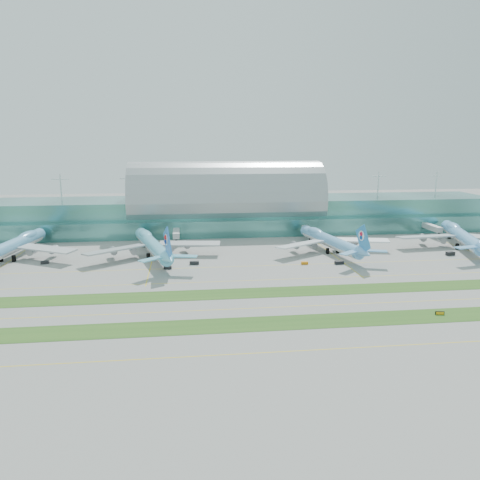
{
  "coord_description": "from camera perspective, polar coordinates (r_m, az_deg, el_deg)",
  "views": [
    {
      "loc": [
        -26.1,
        -163.07,
        56.06
      ],
      "look_at": [
        0.0,
        55.0,
        9.0
      ],
      "focal_mm": 35.0,
      "sensor_mm": 36.0,
      "label": 1
    }
  ],
  "objects": [
    {
      "name": "taxiline_a",
      "position": [
        130.63,
        5.53,
        -13.38
      ],
      "size": [
        420.0,
        0.35,
        0.01
      ],
      "primitive_type": "cube",
      "color": "yellow",
      "rests_on": "ground"
    },
    {
      "name": "airliner_c",
      "position": [
        243.12,
        10.82,
        0.01
      ],
      "size": [
        61.97,
        71.13,
        19.66
      ],
      "rotation": [
        0.0,
        0.0,
        0.18
      ],
      "color": "#69AFE7",
      "rests_on": "ground"
    },
    {
      "name": "gse_c",
      "position": [
        210.07,
        -8.8,
        -3.34
      ],
      "size": [
        3.49,
        1.77,
        1.32
      ],
      "primitive_type": "cube",
      "rotation": [
        0.0,
        0.0,
        -0.07
      ],
      "color": "black",
      "rests_on": "ground"
    },
    {
      "name": "grass_strip_far",
      "position": [
        176.26,
        2.06,
        -6.45
      ],
      "size": [
        420.0,
        12.0,
        0.08
      ],
      "primitive_type": "cube",
      "color": "#2D591E",
      "rests_on": "ground"
    },
    {
      "name": "gse_f",
      "position": [
        220.57,
        12.01,
        -2.7
      ],
      "size": [
        4.31,
        2.49,
        1.49
      ],
      "primitive_type": "cube",
      "rotation": [
        0.0,
        0.0,
        0.14
      ],
      "color": "black",
      "rests_on": "ground"
    },
    {
      "name": "gse_g",
      "position": [
        254.45,
        24.25,
        -1.51
      ],
      "size": [
        4.53,
        2.95,
        1.84
      ],
      "primitive_type": "cube",
      "rotation": [
        0.0,
        0.0,
        0.19
      ],
      "color": "black",
      "rests_on": "ground"
    },
    {
      "name": "airliner_d",
      "position": [
        273.59,
        25.44,
        0.51
      ],
      "size": [
        66.18,
        76.7,
        21.59
      ],
      "rotation": [
        0.0,
        0.0,
        -0.29
      ],
      "color": "#6AB0EB",
      "rests_on": "ground"
    },
    {
      "name": "taxiline_b",
      "position": [
        161.39,
        2.94,
        -8.25
      ],
      "size": [
        420.0,
        0.35,
        0.01
      ],
      "primitive_type": "cube",
      "color": "yellow",
      "rests_on": "ground"
    },
    {
      "name": "gse_e",
      "position": [
        217.5,
        7.88,
        -2.79
      ],
      "size": [
        3.18,
        1.92,
        1.24
      ],
      "primitive_type": "cube",
      "rotation": [
        0.0,
        0.0,
        -0.08
      ],
      "color": "orange",
      "rests_on": "ground"
    },
    {
      "name": "ground",
      "position": [
        174.4,
        2.16,
        -6.67
      ],
      "size": [
        700.0,
        700.0,
        0.0
      ],
      "primitive_type": "plane",
      "color": "gray",
      "rests_on": "ground"
    },
    {
      "name": "airliner_a",
      "position": [
        248.54,
        -26.13,
        -0.65
      ],
      "size": [
        67.32,
        77.03,
        21.23
      ],
      "rotation": [
        0.0,
        0.0,
        -0.14
      ],
      "color": "#60A6D4",
      "rests_on": "ground"
    },
    {
      "name": "grass_strip_near",
      "position": [
        148.54,
        3.87,
        -10.09
      ],
      "size": [
        420.0,
        12.0,
        0.08
      ],
      "primitive_type": "cube",
      "color": "#2D591E",
      "rests_on": "ground"
    },
    {
      "name": "airliner_b",
      "position": [
        231.59,
        -10.64,
        -0.48
      ],
      "size": [
        64.82,
        74.9,
        20.94
      ],
      "rotation": [
        0.0,
        0.0,
        0.26
      ],
      "color": "#67C5E4",
      "rests_on": "ground"
    },
    {
      "name": "gse_d",
      "position": [
        216.13,
        -5.59,
        -2.78
      ],
      "size": [
        4.39,
        2.28,
        1.56
      ],
      "primitive_type": "cube",
      "rotation": [
        0.0,
        0.0,
        -0.11
      ],
      "color": "black",
      "rests_on": "ground"
    },
    {
      "name": "taxiline_d",
      "position": [
        212.28,
        0.48,
        -3.22
      ],
      "size": [
        420.0,
        0.35,
        0.01
      ],
      "primitive_type": "cube",
      "color": "yellow",
      "rests_on": "ground"
    },
    {
      "name": "terminal",
      "position": [
        296.0,
        -1.7,
        3.96
      ],
      "size": [
        340.0,
        69.1,
        36.0
      ],
      "color": "#3D7A75",
      "rests_on": "ground"
    },
    {
      "name": "taxiway_sign_east",
      "position": [
        168.06,
        23.18,
        -8.19
      ],
      "size": [
        2.92,
        0.81,
        1.23
      ],
      "rotation": [
        0.0,
        0.0,
        -0.17
      ],
      "color": "black",
      "rests_on": "ground"
    },
    {
      "name": "gse_b",
      "position": [
        234.33,
        -22.69,
        -2.53
      ],
      "size": [
        3.93,
        2.64,
        1.35
      ],
      "primitive_type": "cube",
      "rotation": [
        0.0,
        0.0,
        0.24
      ],
      "color": "black",
      "rests_on": "ground"
    },
    {
      "name": "taxiline_c",
      "position": [
        191.34,
        1.32,
        -4.94
      ],
      "size": [
        420.0,
        0.35,
        0.01
      ],
      "primitive_type": "cube",
      "color": "yellow",
      "rests_on": "ground"
    }
  ]
}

